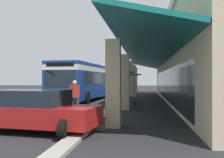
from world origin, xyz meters
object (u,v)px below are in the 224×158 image
Objects in this scene: transit_bus at (84,79)px; pedestrian at (75,95)px; parked_sedan_red at (34,111)px; potted_palm at (127,97)px.

transit_bus is 6.35× the size of pedestrian.
pedestrian is at bearing 178.98° from parked_sedan_red.
potted_palm reaches higher than parked_sedan_red.
transit_bus is 4.64× the size of potted_palm.
parked_sedan_red is (13.55, 1.35, -1.10)m from transit_bus.
pedestrian is (8.52, 1.44, -0.83)m from transit_bus.
parked_sedan_red is at bearing -15.08° from potted_palm.
transit_bus is at bearing -174.31° from parked_sedan_red.
pedestrian reaches higher than parked_sedan_red.
parked_sedan_red is 2.58× the size of pedestrian.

